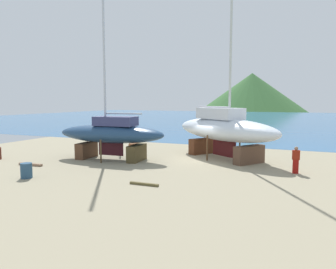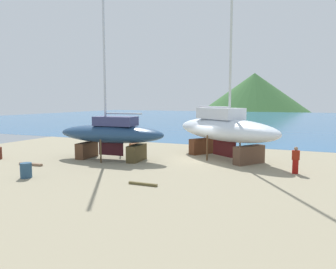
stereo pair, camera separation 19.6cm
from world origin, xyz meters
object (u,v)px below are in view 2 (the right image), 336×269
at_px(sailboat_far_slipway, 111,134).
at_px(worker, 296,160).
at_px(barrel_tipped_left, 26,170).
at_px(sailboat_small_center, 224,129).
at_px(barrel_tipped_right, 134,146).

xyz_separation_m(sailboat_far_slipway, worker, (12.74, 0.32, -1.08)).
bearing_deg(barrel_tipped_left, sailboat_small_center, 49.90).
bearing_deg(barrel_tipped_right, sailboat_far_slipway, -80.22).
xyz_separation_m(sailboat_far_slipway, barrel_tipped_left, (-1.26, -6.80, -1.49)).
bearing_deg(worker, barrel_tipped_right, -111.74).
xyz_separation_m(worker, barrel_tipped_right, (-13.61, 4.69, -0.56)).
bearing_deg(barrel_tipped_left, worker, 26.97).
relative_size(sailboat_far_slipway, worker, 8.51).
relative_size(sailboat_far_slipway, barrel_tipped_left, 16.22).
height_order(sailboat_far_slipway, barrel_tipped_left, sailboat_far_slipway).
relative_size(sailboat_small_center, barrel_tipped_left, 20.39).
bearing_deg(barrel_tipped_left, sailboat_far_slipway, 79.50).
relative_size(worker, barrel_tipped_right, 1.97).
xyz_separation_m(barrel_tipped_left, barrel_tipped_right, (0.40, 11.82, -0.14)).
xyz_separation_m(sailboat_small_center, sailboat_far_slipway, (-7.59, -3.70, -0.33)).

